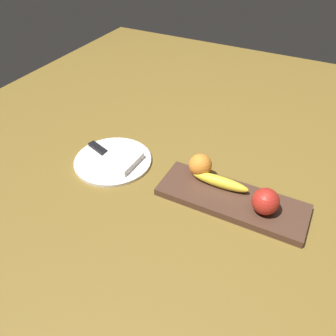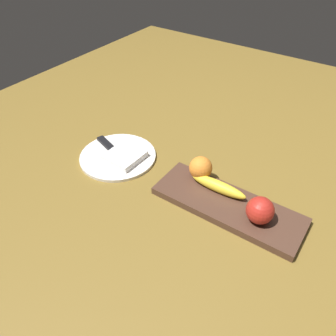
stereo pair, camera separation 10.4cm
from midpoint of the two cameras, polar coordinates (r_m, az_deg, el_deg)
name	(u,v)px [view 2 (the right image)]	position (r m, az deg, el deg)	size (l,w,h in m)	color
ground_plane	(232,204)	(1.02, 13.70, -6.10)	(2.40, 2.40, 0.00)	brown
fruit_tray	(228,205)	(1.00, 12.99, -6.30)	(0.43, 0.15, 0.02)	#4C3125
apple	(260,210)	(0.94, 18.35, -6.94)	(0.08, 0.08, 0.08)	#B0251C
banana	(218,186)	(1.01, 11.40, -3.17)	(0.18, 0.03, 0.03)	yellow
orange_near_apple	(201,168)	(1.04, 8.39, -0.09)	(0.07, 0.07, 0.07)	orange
dinner_plate	(118,156)	(1.16, -5.94, 1.86)	(0.26, 0.26, 0.01)	white
folded_napkin	(125,156)	(1.14, -4.73, 1.93)	(0.11, 0.12, 0.02)	white
knife	(109,145)	(1.20, -7.54, 3.74)	(0.18, 0.08, 0.01)	silver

